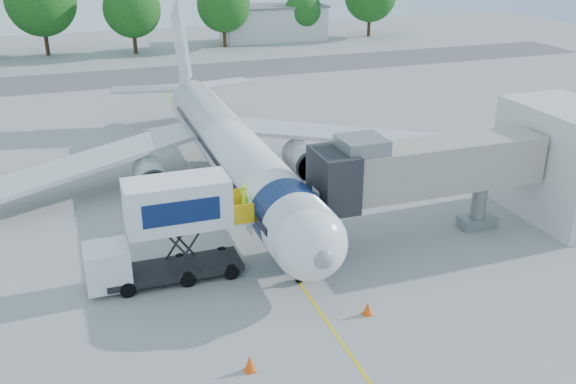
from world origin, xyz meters
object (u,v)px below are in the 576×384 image
object	(u,v)px
aircraft	(230,148)
jet_bridge	(417,169)
catering_hiloader	(166,232)
ground_tug	(370,368)

from	to	relation	value
aircraft	jet_bridge	xyz separation A→B (m)	(7.99, -11.12, 1.39)
aircraft	catering_hiloader	world-z (taller)	aircraft
jet_bridge	catering_hiloader	bearing A→B (deg)	-179.99
catering_hiloader	aircraft	bearing A→B (deg)	60.60
aircraft	ground_tug	bearing A→B (deg)	-90.27
jet_bridge	aircraft	bearing A→B (deg)	125.70
jet_bridge	ground_tug	xyz separation A→B (m)	(-8.10, -10.97, -3.53)
catering_hiloader	ground_tug	world-z (taller)	catering_hiloader
catering_hiloader	ground_tug	distance (m)	12.73
jet_bridge	catering_hiloader	distance (m)	14.35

